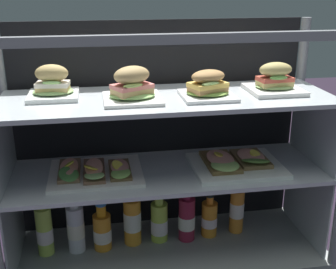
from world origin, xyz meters
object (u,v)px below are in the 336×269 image
object	(u,v)px
plated_roll_sandwich_near_right_corner	(53,86)
open_sandwich_tray_far_left	(236,163)
plated_roll_sandwich_left_of_center	(275,82)
open_sandwich_tray_near_right_corner	(94,171)
juice_bottle_front_middle	(237,209)
juice_bottle_front_right_end	(209,218)
juice_bottle_near_post	(76,227)
juice_bottle_tucked_behind	(102,231)
plated_roll_sandwich_far_right	(132,87)
juice_bottle_front_second	(187,218)
juice_bottle_front_left_end	(132,220)
plated_roll_sandwich_mid_right	(208,87)
juice_bottle_back_left	(159,221)
juice_bottle_back_center	(44,230)

from	to	relation	value
plated_roll_sandwich_near_right_corner	open_sandwich_tray_far_left	xyz separation A→B (m)	(0.66, -0.07, -0.31)
plated_roll_sandwich_left_of_center	open_sandwich_tray_near_right_corner	size ratio (longest dim) A/B	0.57
plated_roll_sandwich_near_right_corner	juice_bottle_front_middle	world-z (taller)	plated_roll_sandwich_near_right_corner
plated_roll_sandwich_left_of_center	juice_bottle_front_right_end	distance (m)	0.63
juice_bottle_near_post	juice_bottle_front_middle	distance (m)	0.67
juice_bottle_tucked_behind	plated_roll_sandwich_left_of_center	bearing A→B (deg)	-3.29
juice_bottle_tucked_behind	juice_bottle_front_middle	xyz separation A→B (m)	(0.57, 0.03, 0.02)
plated_roll_sandwich_far_right	juice_bottle_front_second	size ratio (longest dim) A/B	0.84
plated_roll_sandwich_near_right_corner	juice_bottle_tucked_behind	size ratio (longest dim) A/B	0.83
open_sandwich_tray_near_right_corner	juice_bottle_tucked_behind	world-z (taller)	open_sandwich_tray_near_right_corner
plated_roll_sandwich_far_right	plated_roll_sandwich_left_of_center	world-z (taller)	plated_roll_sandwich_far_right
plated_roll_sandwich_left_of_center	juice_bottle_front_left_end	size ratio (longest dim) A/B	0.78
plated_roll_sandwich_near_right_corner	plated_roll_sandwich_left_of_center	world-z (taller)	plated_roll_sandwich_near_right_corner
plated_roll_sandwich_left_of_center	plated_roll_sandwich_near_right_corner	bearing A→B (deg)	176.02
open_sandwich_tray_near_right_corner	juice_bottle_front_second	distance (m)	0.45
plated_roll_sandwich_far_right	open_sandwich_tray_far_left	world-z (taller)	plated_roll_sandwich_far_right
plated_roll_sandwich_near_right_corner	juice_bottle_near_post	world-z (taller)	plated_roll_sandwich_near_right_corner
juice_bottle_tucked_behind	juice_bottle_front_middle	bearing A→B (deg)	3.32
plated_roll_sandwich_mid_right	juice_bottle_front_left_end	xyz separation A→B (m)	(-0.27, 0.09, -0.56)
plated_roll_sandwich_left_of_center	juice_bottle_tucked_behind	size ratio (longest dim) A/B	0.92
plated_roll_sandwich_near_right_corner	open_sandwich_tray_far_left	world-z (taller)	plated_roll_sandwich_near_right_corner
juice_bottle_back_left	juice_bottle_front_right_end	distance (m)	0.21
juice_bottle_front_left_end	juice_bottle_front_middle	bearing A→B (deg)	1.78
juice_bottle_front_left_end	juice_bottle_front_right_end	bearing A→B (deg)	0.56
plated_roll_sandwich_far_right	juice_bottle_front_second	distance (m)	0.62
open_sandwich_tray_near_right_corner	juice_bottle_near_post	size ratio (longest dim) A/B	1.41
juice_bottle_tucked_behind	juice_bottle_front_right_end	size ratio (longest dim) A/B	1.08
open_sandwich_tray_far_left	juice_bottle_front_right_end	bearing A→B (deg)	133.59
juice_bottle_front_second	juice_bottle_front_middle	distance (m)	0.22
plated_roll_sandwich_mid_right	juice_bottle_front_middle	world-z (taller)	plated_roll_sandwich_mid_right
plated_roll_sandwich_near_right_corner	plated_roll_sandwich_far_right	xyz separation A→B (m)	(0.27, -0.09, 0.00)
juice_bottle_front_right_end	juice_bottle_near_post	bearing A→B (deg)	-178.14
juice_bottle_back_center	juice_bottle_front_middle	world-z (taller)	juice_bottle_back_center
plated_roll_sandwich_left_of_center	juice_bottle_front_second	xyz separation A→B (m)	(-0.31, 0.05, -0.57)
juice_bottle_tucked_behind	juice_bottle_front_right_end	xyz separation A→B (m)	(0.45, 0.02, -0.00)
juice_bottle_back_center	juice_bottle_front_second	xyz separation A→B (m)	(0.57, 0.00, -0.01)
juice_bottle_back_center	plated_roll_sandwich_far_right	bearing A→B (deg)	-11.45
plated_roll_sandwich_mid_right	juice_bottle_tucked_behind	bearing A→B (deg)	169.77
juice_bottle_front_left_end	juice_bottle_front_second	distance (m)	0.22
open_sandwich_tray_far_left	juice_bottle_front_middle	distance (m)	0.28
plated_roll_sandwich_mid_right	juice_bottle_back_left	xyz separation A→B (m)	(-0.16, 0.09, -0.58)
open_sandwich_tray_far_left	plated_roll_sandwich_far_right	bearing A→B (deg)	-178.33
open_sandwich_tray_near_right_corner	juice_bottle_front_middle	world-z (taller)	open_sandwich_tray_near_right_corner
open_sandwich_tray_far_left	juice_bottle_tucked_behind	distance (m)	0.59
plated_roll_sandwich_mid_right	plated_roll_sandwich_left_of_center	bearing A→B (deg)	7.25
plated_roll_sandwich_left_of_center	juice_bottle_back_left	distance (m)	0.73
juice_bottle_front_left_end	juice_bottle_back_left	bearing A→B (deg)	1.96
plated_roll_sandwich_near_right_corner	plated_roll_sandwich_far_right	world-z (taller)	plated_roll_sandwich_far_right
plated_roll_sandwich_mid_right	juice_bottle_front_middle	distance (m)	0.60
open_sandwich_tray_near_right_corner	juice_bottle_near_post	distance (m)	0.27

